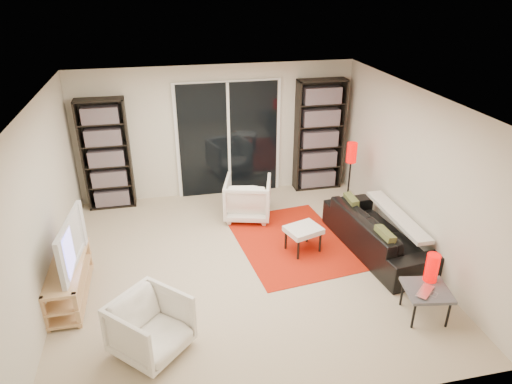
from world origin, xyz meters
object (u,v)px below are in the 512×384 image
floor_lamp (351,160)px  ottoman (303,231)px  armchair_back (248,198)px  bookshelf_left (106,155)px  sofa (378,233)px  side_table (427,292)px  armchair_front (151,327)px  bookshelf_right (319,136)px  tv_stand (69,281)px

floor_lamp → ottoman: bearing=-136.5°
armchair_back → floor_lamp: floor_lamp is taller
ottoman → bookshelf_left: bearing=143.4°
bookshelf_left → sofa: bookshelf_left is taller
sofa → side_table: size_ratio=3.47×
sofa → ottoman: size_ratio=3.45×
sofa → armchair_front: (-3.34, -1.38, 0.03)m
bookshelf_right → armchair_back: size_ratio=2.71×
side_table → floor_lamp: 2.86m
sofa → armchair_back: armchair_back is taller
tv_stand → armchair_back: size_ratio=1.67×
floor_lamp → bookshelf_right: bearing=100.8°
sofa → side_table: 1.49m
armchair_back → floor_lamp: size_ratio=0.62×
ottoman → floor_lamp: size_ratio=0.48×
bookshelf_left → sofa: 4.69m
armchair_front → side_table: armchair_front is taller
side_table → tv_stand: bearing=163.4°
bookshelf_left → tv_stand: size_ratio=1.50×
sofa → armchair_back: 2.23m
bookshelf_left → bookshelf_right: bookshelf_right is taller
ottoman → side_table: bearing=-59.5°
tv_stand → sofa: size_ratio=0.63×
bookshelf_right → floor_lamp: size_ratio=1.67×
armchair_back → floor_lamp: (1.75, -0.13, 0.59)m
bookshelf_right → sofa: bookshelf_right is taller
side_table → bookshelf_right: bearing=90.7°
tv_stand → side_table: tv_stand is taller
bookshelf_right → armchair_back: 1.94m
armchair_back → armchair_front: armchair_back is taller
armchair_back → ottoman: armchair_back is taller
ottoman → armchair_back: bearing=116.0°
floor_lamp → armchair_back: bearing=175.6°
ottoman → side_table: (1.00, -1.70, 0.02)m
armchair_back → side_table: bearing=134.4°
tv_stand → armchair_back: 3.13m
armchair_back → side_table: (1.60, -2.93, 0.01)m
bookshelf_right → armchair_front: size_ratio=2.85×
bookshelf_left → tv_stand: bearing=-97.9°
side_table → floor_lamp: (0.15, 2.80, 0.59)m
bookshelf_right → sofa: bearing=-86.4°
bookshelf_left → armchair_front: bearing=-79.9°
armchair_front → side_table: bearing=-47.1°
armchair_front → bookshelf_right: bearing=4.5°
side_table → floor_lamp: floor_lamp is taller
tv_stand → bookshelf_right: bearing=31.5°
bookshelf_left → sofa: bearing=-30.6°
bookshelf_right → side_table: (0.05, -3.85, -0.69)m
bookshelf_left → ottoman: bearing=-36.6°
sofa → bookshelf_right: bearing=-3.1°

